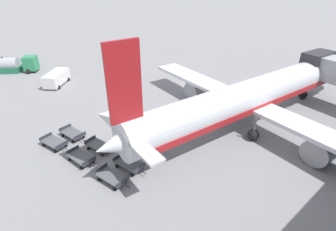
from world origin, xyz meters
TOP-DOWN VIEW (x-y plane):
  - ground_plane at (0.00, 0.00)m, footprint 500.00×500.00m
  - airplane at (12.03, -2.52)m, footprint 33.58×39.59m
  - fuel_tanker_primary at (-26.98, -20.36)m, footprint 6.82×8.21m
  - service_van at (-15.47, -16.22)m, footprint 5.36×5.40m
  - baggage_dolly_row_near_col_a at (1.79, -22.78)m, footprint 3.64×2.25m
  - baggage_dolly_row_near_col_b at (6.01, -21.72)m, footprint 3.65×2.00m
  - baggage_dolly_row_near_col_c at (10.37, -20.80)m, footprint 3.65×2.15m
  - baggage_dolly_row_mid_a_col_a at (1.34, -20.60)m, footprint 3.65×2.04m
  - baggage_dolly_row_mid_a_col_b at (5.43, -19.43)m, footprint 3.64×2.22m
  - baggage_dolly_row_mid_a_col_c at (9.87, -18.68)m, footprint 3.65×2.07m

SIDE VIEW (x-z plane):
  - ground_plane at x=0.00m, z-range 0.00..0.00m
  - baggage_dolly_row_near_col_a at x=1.79m, z-range 0.01..0.93m
  - baggage_dolly_row_near_col_b at x=6.01m, z-range 0.01..0.93m
  - baggage_dolly_row_near_col_c at x=10.37m, z-range 0.01..0.93m
  - baggage_dolly_row_mid_a_col_a at x=1.34m, z-range 0.01..0.93m
  - baggage_dolly_row_mid_a_col_b at x=5.43m, z-range 0.01..0.93m
  - baggage_dolly_row_mid_a_col_c at x=9.87m, z-range 0.01..0.93m
  - service_van at x=-15.47m, z-range 0.10..2.17m
  - fuel_tanker_primary at x=-26.98m, z-range -0.18..2.75m
  - airplane at x=12.03m, z-range -2.62..9.44m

